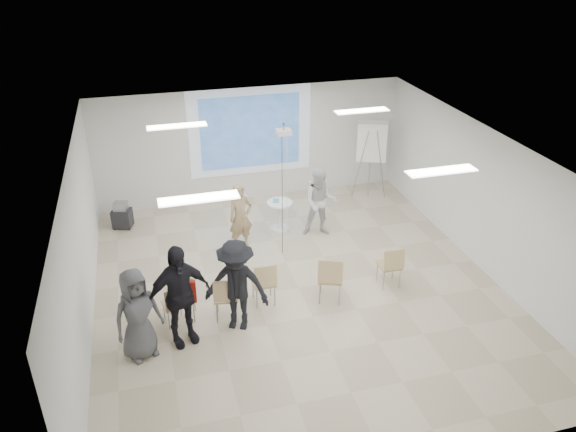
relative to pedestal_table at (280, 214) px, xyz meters
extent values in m
cube|color=beige|center=(-0.26, -2.50, -0.47)|extent=(8.00, 9.00, 0.10)
cube|color=white|center=(-0.26, -2.50, 2.63)|extent=(8.00, 9.00, 0.10)
cube|color=silver|center=(-0.26, 2.05, 1.08)|extent=(8.00, 0.10, 3.00)
cube|color=silver|center=(-4.31, -2.50, 1.08)|extent=(0.10, 9.00, 3.00)
cube|color=silver|center=(3.79, -2.50, 1.08)|extent=(0.10, 9.00, 3.00)
cube|color=silver|center=(-0.26, 1.99, 1.43)|extent=(3.20, 0.01, 2.30)
cube|color=#2F5CA0|center=(-0.26, 1.97, 1.43)|extent=(2.60, 0.01, 1.90)
cylinder|color=white|center=(0.00, 0.00, -0.39)|extent=(0.54, 0.54, 0.05)
cylinder|color=white|center=(0.00, 0.00, -0.06)|extent=(0.15, 0.15, 0.66)
cylinder|color=white|center=(0.00, 0.00, 0.29)|extent=(0.74, 0.74, 0.04)
cube|color=white|center=(0.04, -0.04, 0.32)|extent=(0.21, 0.15, 0.01)
cube|color=#3F99BE|center=(-0.06, 0.08, 0.33)|extent=(0.19, 0.23, 0.02)
imported|color=tan|center=(-1.06, -0.62, 0.46)|extent=(0.73, 0.57, 1.77)
imported|color=silver|center=(0.87, -0.46, 0.50)|extent=(1.05, 0.93, 1.85)
cube|color=silver|center=(-0.88, -0.37, 0.74)|extent=(0.06, 0.12, 0.04)
cube|color=silver|center=(0.69, -0.21, 0.83)|extent=(0.08, 0.14, 0.04)
cube|color=tan|center=(-2.77, -2.98, 0.00)|extent=(0.46, 0.46, 0.04)
cube|color=tan|center=(-2.73, -3.16, 0.23)|extent=(0.40, 0.16, 0.37)
cylinder|color=gray|center=(-2.90, -3.17, -0.21)|extent=(0.02, 0.02, 0.41)
cylinder|color=gray|center=(-2.58, -3.10, -0.21)|extent=(0.02, 0.02, 0.41)
cylinder|color=gray|center=(-2.96, -2.86, -0.21)|extent=(0.02, 0.02, 0.41)
cylinder|color=gray|center=(-2.65, -2.79, -0.21)|extent=(0.02, 0.02, 0.41)
cube|color=tan|center=(-2.58, -2.86, 0.07)|extent=(0.52, 0.52, 0.04)
cube|color=tan|center=(-2.62, -3.08, 0.34)|extent=(0.47, 0.16, 0.44)
cylinder|color=gray|center=(-2.80, -3.02, -0.18)|extent=(0.03, 0.03, 0.48)
cylinder|color=gray|center=(-2.43, -3.07, -0.18)|extent=(0.03, 0.03, 0.48)
cylinder|color=#919398|center=(-2.74, -2.65, -0.18)|extent=(0.03, 0.03, 0.48)
cylinder|color=#92949A|center=(-2.37, -2.71, -0.18)|extent=(0.03, 0.03, 0.48)
cube|color=tan|center=(-1.82, -3.06, 0.05)|extent=(0.51, 0.51, 0.04)
cube|color=tan|center=(-1.85, -3.27, 0.30)|extent=(0.44, 0.17, 0.41)
cylinder|color=gray|center=(-2.02, -3.20, -0.19)|extent=(0.03, 0.03, 0.46)
cylinder|color=gray|center=(-1.68, -3.27, -0.19)|extent=(0.03, 0.03, 0.46)
cylinder|color=gray|center=(-1.96, -2.86, -0.19)|extent=(0.03, 0.03, 0.46)
cylinder|color=gray|center=(-1.61, -2.92, -0.19)|extent=(0.03, 0.03, 0.46)
cube|color=tan|center=(-1.04, -2.78, 0.05)|extent=(0.44, 0.44, 0.04)
cube|color=tan|center=(-1.04, -2.99, 0.30)|extent=(0.43, 0.09, 0.41)
cylinder|color=gray|center=(-1.22, -2.96, -0.19)|extent=(0.02, 0.02, 0.46)
cylinder|color=gray|center=(-0.86, -2.96, -0.19)|extent=(0.02, 0.02, 0.46)
cylinder|color=#94969C|center=(-1.22, -2.61, -0.19)|extent=(0.02, 0.02, 0.46)
cylinder|color=gray|center=(-0.86, -2.61, -0.19)|extent=(0.02, 0.02, 0.46)
cube|color=tan|center=(0.23, -3.03, 0.08)|extent=(0.61, 0.61, 0.04)
cube|color=tan|center=(0.15, -3.24, 0.36)|extent=(0.47, 0.26, 0.45)
cylinder|color=gray|center=(-0.01, -3.14, -0.17)|extent=(0.03, 0.03, 0.49)
cylinder|color=#94989C|center=(0.34, -3.28, -0.17)|extent=(0.03, 0.03, 0.49)
cylinder|color=gray|center=(0.13, -2.78, -0.17)|extent=(0.03, 0.03, 0.49)
cylinder|color=#93969B|center=(0.48, -2.92, -0.17)|extent=(0.03, 0.03, 0.49)
cube|color=tan|center=(1.55, -2.86, 0.04)|extent=(0.44, 0.44, 0.04)
cube|color=tan|center=(1.55, -3.06, 0.29)|extent=(0.43, 0.10, 0.41)
cylinder|color=gray|center=(1.38, -3.03, -0.20)|extent=(0.02, 0.02, 0.45)
cylinder|color=#92959A|center=(1.72, -3.03, -0.20)|extent=(0.02, 0.02, 0.45)
cylinder|color=gray|center=(1.38, -2.68, -0.20)|extent=(0.02, 0.02, 0.45)
cylinder|color=#919499|center=(1.73, -2.69, -0.20)|extent=(0.02, 0.02, 0.45)
cube|color=#B51F16|center=(-2.58, -3.08, 0.30)|extent=(0.47, 0.17, 0.44)
imported|color=black|center=(-1.82, -3.04, 0.08)|extent=(0.38, 0.31, 0.03)
imported|color=black|center=(-2.68, -3.53, 0.69)|extent=(1.46, 1.11, 2.21)
imported|color=black|center=(-1.66, -3.39, 0.60)|extent=(1.50, 1.20, 2.03)
imported|color=#525256|center=(-3.40, -3.70, 0.53)|extent=(1.09, 0.94, 1.89)
cylinder|color=#92949A|center=(2.48, 1.13, 0.56)|extent=(0.27, 0.35, 1.93)
cylinder|color=gray|center=(2.99, 0.93, 0.56)|extent=(0.42, 0.10, 1.93)
cylinder|color=gray|center=(2.86, 1.36, 0.56)|extent=(0.18, 0.41, 1.93)
cube|color=white|center=(2.78, 1.15, 1.16)|extent=(0.79, 0.49, 1.08)
cube|color=#92959A|center=(2.80, 1.19, 1.65)|extent=(0.75, 0.35, 0.07)
cube|color=black|center=(-3.67, 1.11, -0.17)|extent=(0.53, 0.47, 0.44)
cube|color=gray|center=(-3.67, 1.11, 0.15)|extent=(0.38, 0.35, 0.20)
cylinder|color=black|center=(-3.88, 1.04, -0.39)|extent=(0.07, 0.07, 0.05)
cylinder|color=black|center=(-3.54, 0.93, -0.39)|extent=(0.07, 0.07, 0.05)
cylinder|color=black|center=(-3.80, 1.30, -0.39)|extent=(0.07, 0.07, 0.05)
cylinder|color=black|center=(-3.46, 1.19, -0.39)|extent=(0.07, 0.07, 0.05)
cube|color=white|center=(-0.16, -1.00, 2.40)|extent=(0.30, 0.25, 0.10)
cylinder|color=gray|center=(-0.16, -1.00, 2.51)|extent=(0.04, 0.04, 0.14)
cylinder|color=black|center=(-0.22, -1.08, 0.96)|extent=(0.01, 0.01, 2.77)
cylinder|color=white|center=(-0.12, -1.10, 0.96)|extent=(0.01, 0.01, 2.77)
cube|color=white|center=(-2.26, -0.50, 2.55)|extent=(1.20, 0.30, 0.02)
cube|color=white|center=(1.74, -0.50, 2.55)|extent=(1.20, 0.30, 0.02)
cube|color=white|center=(-2.26, -4.00, 2.55)|extent=(1.20, 0.30, 0.02)
cube|color=white|center=(1.74, -4.00, 2.55)|extent=(1.20, 0.30, 0.02)
camera|label=1|loc=(-2.95, -11.59, 6.16)|focal=35.00mm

